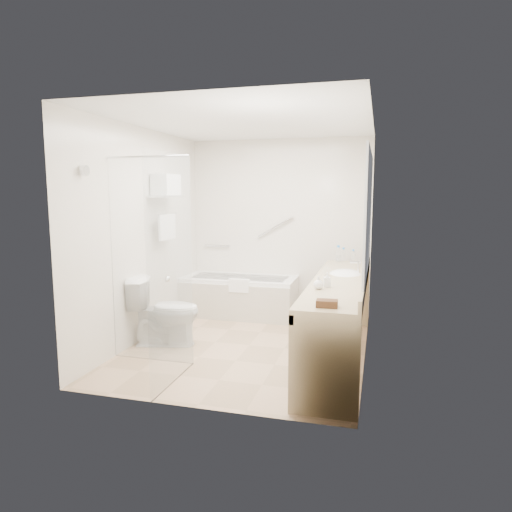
% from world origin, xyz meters
% --- Properties ---
extents(floor, '(3.20, 3.20, 0.00)m').
position_xyz_m(floor, '(0.00, 0.00, 0.00)').
color(floor, tan).
rests_on(floor, ground).
extents(ceiling, '(2.60, 3.20, 0.10)m').
position_xyz_m(ceiling, '(0.00, 0.00, 2.50)').
color(ceiling, silver).
rests_on(ceiling, wall_back).
extents(wall_back, '(2.60, 0.10, 2.50)m').
position_xyz_m(wall_back, '(0.00, 1.60, 1.25)').
color(wall_back, beige).
rests_on(wall_back, ground).
extents(wall_front, '(2.60, 0.10, 2.50)m').
position_xyz_m(wall_front, '(0.00, -1.60, 1.25)').
color(wall_front, beige).
rests_on(wall_front, ground).
extents(wall_left, '(0.10, 3.20, 2.50)m').
position_xyz_m(wall_left, '(-1.30, 0.00, 1.25)').
color(wall_left, beige).
rests_on(wall_left, ground).
extents(wall_right, '(0.10, 3.20, 2.50)m').
position_xyz_m(wall_right, '(1.30, 0.00, 1.25)').
color(wall_right, beige).
rests_on(wall_right, ground).
extents(bathtub, '(1.60, 0.73, 0.59)m').
position_xyz_m(bathtub, '(-0.50, 1.24, 0.28)').
color(bathtub, white).
rests_on(bathtub, floor).
extents(grab_bar_short, '(0.40, 0.03, 0.03)m').
position_xyz_m(grab_bar_short, '(-0.95, 1.56, 0.95)').
color(grab_bar_short, silver).
rests_on(grab_bar_short, wall_back).
extents(grab_bar_long, '(0.53, 0.03, 0.33)m').
position_xyz_m(grab_bar_long, '(-0.05, 1.56, 1.25)').
color(grab_bar_long, silver).
rests_on(grab_bar_long, wall_back).
extents(shower_enclosure, '(0.96, 0.91, 2.11)m').
position_xyz_m(shower_enclosure, '(-0.63, -0.93, 1.07)').
color(shower_enclosure, silver).
rests_on(shower_enclosure, floor).
extents(towel_shelf, '(0.24, 0.55, 0.81)m').
position_xyz_m(towel_shelf, '(-1.17, 0.35, 1.75)').
color(towel_shelf, silver).
rests_on(towel_shelf, wall_left).
extents(vanity_counter, '(0.55, 2.70, 0.95)m').
position_xyz_m(vanity_counter, '(1.02, -0.15, 0.64)').
color(vanity_counter, tan).
rests_on(vanity_counter, floor).
extents(sink, '(0.40, 0.52, 0.14)m').
position_xyz_m(sink, '(1.05, 0.25, 0.82)').
color(sink, white).
rests_on(sink, vanity_counter).
extents(faucet, '(0.03, 0.03, 0.14)m').
position_xyz_m(faucet, '(1.20, 0.25, 0.93)').
color(faucet, silver).
rests_on(faucet, vanity_counter).
extents(mirror, '(0.02, 2.00, 1.20)m').
position_xyz_m(mirror, '(1.29, -0.15, 1.55)').
color(mirror, '#AAAEB6').
rests_on(mirror, wall_right).
extents(hairdryer_unit, '(0.08, 0.10, 0.18)m').
position_xyz_m(hairdryer_unit, '(1.25, 1.05, 1.45)').
color(hairdryer_unit, silver).
rests_on(hairdryer_unit, wall_right).
extents(toilet, '(0.87, 0.61, 0.78)m').
position_xyz_m(toilet, '(-0.95, -0.21, 0.39)').
color(toilet, white).
rests_on(toilet, floor).
extents(amenity_basket, '(0.17, 0.12, 0.06)m').
position_xyz_m(amenity_basket, '(1.02, -1.32, 0.88)').
color(amenity_basket, '#4B2B1B').
rests_on(amenity_basket, vanity_counter).
extents(soap_bottle_a, '(0.10, 0.15, 0.07)m').
position_xyz_m(soap_bottle_a, '(0.94, -0.56, 0.88)').
color(soap_bottle_a, silver).
rests_on(soap_bottle_a, vanity_counter).
extents(soap_bottle_b, '(0.12, 0.14, 0.09)m').
position_xyz_m(soap_bottle_b, '(0.87, -0.67, 0.90)').
color(soap_bottle_b, silver).
rests_on(soap_bottle_b, vanity_counter).
extents(water_bottle_left, '(0.06, 0.06, 0.19)m').
position_xyz_m(water_bottle_left, '(0.96, 1.10, 0.94)').
color(water_bottle_left, silver).
rests_on(water_bottle_left, vanity_counter).
extents(water_bottle_mid, '(0.05, 0.05, 0.17)m').
position_xyz_m(water_bottle_mid, '(1.09, 1.10, 0.93)').
color(water_bottle_mid, silver).
rests_on(water_bottle_mid, vanity_counter).
extents(water_bottle_right, '(0.07, 0.07, 0.22)m').
position_xyz_m(water_bottle_right, '(0.90, 1.10, 0.95)').
color(water_bottle_right, silver).
rests_on(water_bottle_right, vanity_counter).
extents(drinking_glass_near, '(0.09, 0.09, 0.09)m').
position_xyz_m(drinking_glass_near, '(0.91, 1.08, 0.89)').
color(drinking_glass_near, silver).
rests_on(drinking_glass_near, vanity_counter).
extents(drinking_glass_far, '(0.09, 0.09, 0.09)m').
position_xyz_m(drinking_glass_far, '(0.86, 0.06, 0.90)').
color(drinking_glass_far, silver).
rests_on(drinking_glass_far, vanity_counter).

